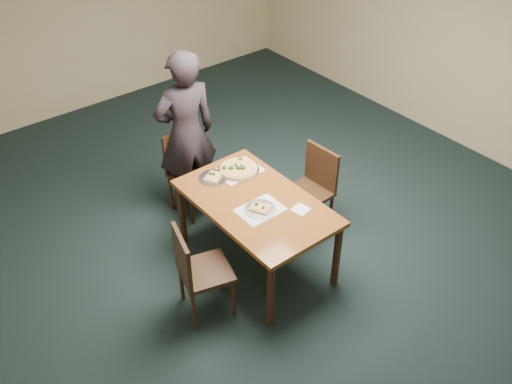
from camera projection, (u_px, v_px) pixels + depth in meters
ground at (289, 245)px, 5.81m from camera, size 8.00×8.00×0.00m
room_shell at (296, 91)px, 4.76m from camera, size 8.00×8.00×8.00m
dining_table at (256, 209)px, 5.23m from camera, size 0.90×1.50×0.75m
chair_far at (188, 167)px, 6.02m from camera, size 0.46×0.46×0.91m
chair_left at (197, 268)px, 4.81m from camera, size 0.52×0.52×0.91m
chair_right at (313, 185)px, 5.76m from camera, size 0.44×0.44×0.91m
diner at (186, 133)px, 5.82m from camera, size 0.72×0.53×1.80m
placemat_main at (239, 170)px, 5.56m from camera, size 0.42×0.32×0.00m
placemat_near at (260, 210)px, 5.07m from camera, size 0.40×0.30×0.00m
pizza_pan at (238, 169)px, 5.54m from camera, size 0.40×0.40×0.07m
slice_plate_near at (260, 208)px, 5.06m from camera, size 0.28×0.28×0.06m
slice_plate_far at (213, 177)px, 5.45m from camera, size 0.28×0.28×0.06m
napkin at (301, 209)px, 5.07m from camera, size 0.17×0.17×0.01m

